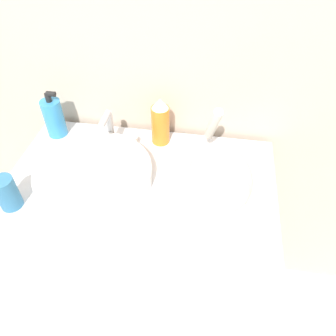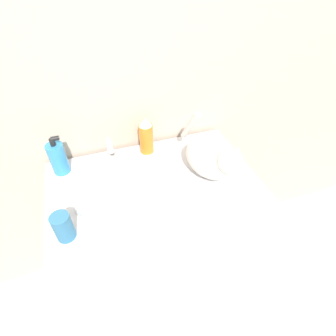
# 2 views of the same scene
# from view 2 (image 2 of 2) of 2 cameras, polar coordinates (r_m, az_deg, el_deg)

# --- Properties ---
(ground_plane) EXTENTS (8.00, 8.00, 0.00)m
(ground_plane) POSITION_cam_2_polar(r_m,az_deg,el_deg) (1.70, 0.85, -30.26)
(ground_plane) COLOR beige
(wall_back) EXTENTS (6.00, 0.05, 2.50)m
(wall_back) POSITION_cam_2_polar(r_m,az_deg,el_deg) (1.12, -8.82, 22.63)
(wall_back) COLOR #C6B29E
(wall_back) RESTS_ON ground_plane
(vanity_cabinet) EXTENTS (0.84, 0.53, 0.86)m
(vanity_cabinet) POSITION_cam_2_polar(r_m,az_deg,el_deg) (1.41, -2.58, -15.30)
(vanity_cabinet) COLOR silver
(vanity_cabinet) RESTS_ON ground_plane
(sink_basin) EXTENTS (0.36, 0.36, 0.06)m
(sink_basin) POSITION_cam_2_polar(r_m,az_deg,el_deg) (1.02, -10.34, -4.52)
(sink_basin) COLOR white
(sink_basin) RESTS_ON vanity_cabinet
(faucet) EXTENTS (0.18, 0.10, 0.14)m
(faucet) POSITION_cam_2_polar(r_m,az_deg,el_deg) (1.14, -12.28, 3.00)
(faucet) COLOR silver
(faucet) RESTS_ON vanity_cabinet
(cat) EXTENTS (0.23, 0.36, 0.23)m
(cat) POSITION_cam_2_polar(r_m,az_deg,el_deg) (1.07, 9.71, 2.27)
(cat) COLOR silver
(cat) RESTS_ON vanity_cabinet
(soap_bottle) EXTENTS (0.07, 0.07, 0.18)m
(soap_bottle) POSITION_cam_2_polar(r_m,az_deg,el_deg) (1.16, -22.79, 2.00)
(soap_bottle) COLOR #338CCC
(soap_bottle) RESTS_ON vanity_cabinet
(spray_bottle) EXTENTS (0.06, 0.06, 0.17)m
(spray_bottle) POSITION_cam_2_polar(r_m,az_deg,el_deg) (1.18, -4.80, 6.97)
(spray_bottle) COLOR orange
(spray_bottle) RESTS_ON vanity_cabinet
(cup) EXTENTS (0.06, 0.06, 0.10)m
(cup) POSITION_cam_2_polar(r_m,az_deg,el_deg) (0.93, -21.86, -11.80)
(cup) COLOR teal
(cup) RESTS_ON vanity_cabinet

